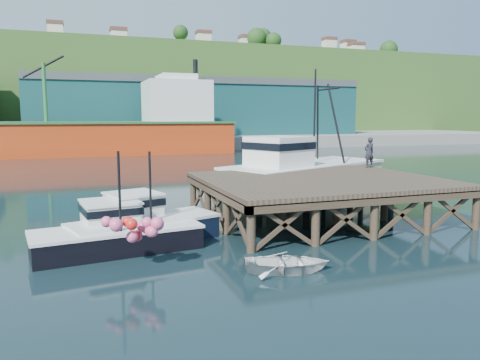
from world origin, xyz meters
name	(u,v)px	position (x,y,z in m)	size (l,w,h in m)	color
ground	(221,226)	(0.00, 0.00, 0.00)	(300.00, 300.00, 0.00)	black
wharf	(323,182)	(5.50, -0.19, 1.94)	(12.00, 10.00, 2.62)	brown
far_quay	(111,140)	(0.00, 70.00, 1.00)	(160.00, 40.00, 2.00)	gray
warehouse_mid	(112,110)	(0.00, 65.00, 6.50)	(28.00, 16.00, 9.00)	#17494C
warehouse_right	(268,111)	(30.00, 65.00, 6.50)	(30.00, 16.00, 9.00)	#17494C
cargo_ship	(59,131)	(-8.46, 48.00, 3.31)	(55.50, 10.00, 13.75)	red
hillside	(100,93)	(0.00, 100.00, 11.00)	(220.00, 50.00, 22.00)	#2D511E
boat_navy	(142,223)	(-4.00, -1.50, 0.79)	(6.66, 4.40, 3.92)	black
boat_black	(116,232)	(-5.18, -2.50, 0.74)	(6.79, 5.66, 4.03)	black
trawler	(302,170)	(8.00, 6.98, 1.74)	(13.39, 9.24, 8.47)	beige
dinghy	(287,263)	(0.15, -7.25, 0.31)	(2.11, 2.95, 0.61)	white
dockworker	(369,152)	(10.90, 3.54, 3.08)	(0.70, 0.46, 1.91)	black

